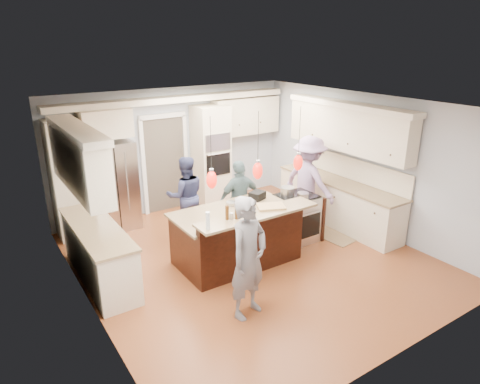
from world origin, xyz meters
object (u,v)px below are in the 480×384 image
at_px(refrigerator, 112,186).
at_px(person_bar_end, 248,258).
at_px(island_range, 297,218).
at_px(kitchen_island, 237,236).
at_px(person_far_left, 186,196).

xyz_separation_m(refrigerator, person_bar_end, (0.61, -3.92, -0.02)).
xyz_separation_m(refrigerator, island_range, (2.71, -2.49, -0.44)).
xyz_separation_m(refrigerator, kitchen_island, (1.30, -2.57, -0.42)).
bearing_deg(person_far_left, person_bar_end, 96.53).
height_order(refrigerator, island_range, refrigerator).
height_order(island_range, person_bar_end, person_bar_end).
xyz_separation_m(refrigerator, person_far_left, (1.11, -1.04, -0.11)).
distance_m(person_bar_end, person_far_left, 2.92).
height_order(kitchen_island, person_far_left, person_far_left).
distance_m(kitchen_island, person_bar_end, 1.57).
height_order(person_bar_end, person_far_left, person_bar_end).
bearing_deg(refrigerator, person_far_left, -43.19).
xyz_separation_m(kitchen_island, person_bar_end, (-0.69, -1.35, 0.39)).
bearing_deg(person_far_left, kitchen_island, 113.60).
distance_m(kitchen_island, person_far_left, 1.57).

